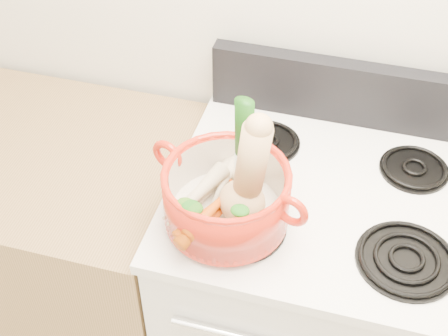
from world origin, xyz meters
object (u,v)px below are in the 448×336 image
(dutch_oven, at_px, (226,197))
(leek, at_px, (244,149))
(stove_body, at_px, (311,308))
(squash, at_px, (243,173))

(dutch_oven, relative_size, leek, 0.98)
(dutch_oven, height_order, leek, leek)
(stove_body, xyz_separation_m, dutch_oven, (-0.22, -0.16, 0.58))
(stove_body, distance_m, squash, 0.72)
(leek, bearing_deg, squash, -60.02)
(leek, bearing_deg, dutch_oven, -97.95)
(dutch_oven, bearing_deg, leek, 81.38)
(leek, bearing_deg, stove_body, 46.18)
(stove_body, bearing_deg, squash, -137.08)
(stove_body, relative_size, dutch_oven, 3.24)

